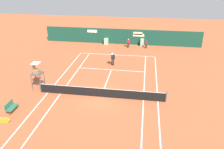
# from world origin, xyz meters

# --- Properties ---
(ground_plane) EXTENTS (80.00, 80.00, 0.01)m
(ground_plane) POSITION_xyz_m (-0.00, 0.58, 0.00)
(ground_plane) COLOR #B25633
(tennis_net) EXTENTS (12.10, 0.10, 1.07)m
(tennis_net) POSITION_xyz_m (0.00, 0.00, 0.51)
(tennis_net) COLOR #4C4C51
(tennis_net) RESTS_ON ground_plane
(sponsor_back_wall) EXTENTS (25.00, 1.02, 2.42)m
(sponsor_back_wall) POSITION_xyz_m (0.03, 16.97, 1.17)
(sponsor_back_wall) COLOR #144233
(sponsor_back_wall) RESTS_ON ground_plane
(umpire_chair) EXTENTS (1.00, 1.00, 2.82)m
(umpire_chair) POSITION_xyz_m (-6.46, 0.59, 1.84)
(umpire_chair) COLOR #47474C
(umpire_chair) RESTS_ON ground_plane
(player_bench) EXTENTS (0.54, 1.19, 0.88)m
(player_bench) POSITION_xyz_m (-6.99, -3.53, 0.51)
(player_bench) COLOR #38383D
(player_bench) RESTS_ON ground_plane
(equipment_bag) EXTENTS (0.96, 0.45, 0.32)m
(equipment_bag) POSITION_xyz_m (-6.77, -4.91, 0.16)
(equipment_bag) COLOR orange
(equipment_bag) RESTS_ON ground_plane
(player_on_baseline) EXTENTS (0.50, 0.85, 1.87)m
(player_on_baseline) POSITION_xyz_m (-0.03, 7.79, 0.99)
(player_on_baseline) COLOR black
(player_on_baseline) RESTS_ON ground_plane
(ball_kid_right_post) EXTENTS (0.46, 0.20, 1.38)m
(ball_kid_right_post) POSITION_xyz_m (1.26, 15.28, 0.80)
(ball_kid_right_post) COLOR black
(ball_kid_right_post) RESTS_ON ground_plane
(ball_kid_centre_post) EXTENTS (0.42, 0.22, 1.29)m
(ball_kid_centre_post) POSITION_xyz_m (3.99, 15.28, 0.74)
(ball_kid_centre_post) COLOR black
(ball_kid_centre_post) RESTS_ON ground_plane
(tennis_ball_by_sideline) EXTENTS (0.07, 0.07, 0.07)m
(tennis_ball_by_sideline) POSITION_xyz_m (-1.12, 8.46, 0.03)
(tennis_ball_by_sideline) COLOR #CCE033
(tennis_ball_by_sideline) RESTS_ON ground_plane
(tennis_ball_near_service_line) EXTENTS (0.07, 0.07, 0.07)m
(tennis_ball_near_service_line) POSITION_xyz_m (4.36, 7.00, 0.03)
(tennis_ball_near_service_line) COLOR #CCE033
(tennis_ball_near_service_line) RESTS_ON ground_plane
(tennis_ball_mid_court) EXTENTS (0.07, 0.07, 0.07)m
(tennis_ball_mid_court) POSITION_xyz_m (-0.11, 7.29, 0.03)
(tennis_ball_mid_court) COLOR #CCE033
(tennis_ball_mid_court) RESTS_ON ground_plane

